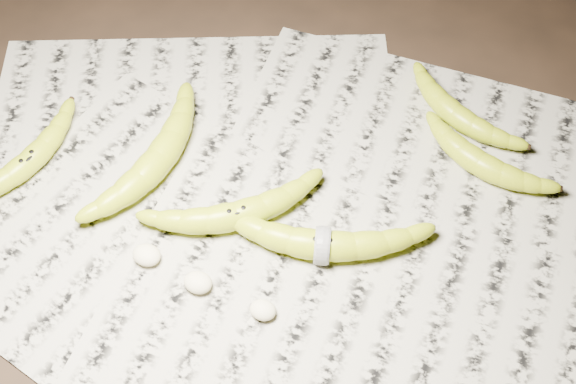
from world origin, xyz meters
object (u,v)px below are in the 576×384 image
(banana_upper_b, at_px, (480,162))
(banana_taped, at_px, (322,244))
(banana_center, at_px, (236,214))
(banana_left_a, at_px, (27,161))
(banana_upper_a, at_px, (456,113))
(banana_left_b, at_px, (158,158))

(banana_upper_b, bearing_deg, banana_taped, -110.34)
(banana_center, bearing_deg, banana_left_a, 147.12)
(banana_left_a, xyz_separation_m, banana_upper_a, (0.49, 0.27, 0.00))
(banana_left_b, relative_size, banana_upper_a, 1.26)
(banana_left_a, xyz_separation_m, banana_left_b, (0.16, 0.06, 0.00))
(banana_left_a, distance_m, banana_upper_a, 0.56)
(banana_center, distance_m, banana_upper_b, 0.32)
(banana_left_a, distance_m, banana_taped, 0.39)
(banana_left_b, height_order, banana_upper_a, banana_left_b)
(banana_left_a, distance_m, banana_upper_b, 0.58)
(banana_center, height_order, banana_upper_b, banana_center)
(banana_left_a, relative_size, banana_center, 0.91)
(banana_left_a, distance_m, banana_left_b, 0.17)
(banana_left_a, bearing_deg, banana_upper_b, -53.15)
(banana_center, height_order, banana_upper_a, banana_center)
(banana_left_a, height_order, banana_taped, banana_taped)
(banana_left_b, height_order, banana_taped, banana_left_b)
(banana_center, distance_m, banana_upper_a, 0.33)
(banana_taped, height_order, banana_upper_a, banana_taped)
(banana_upper_a, bearing_deg, banana_left_b, -120.66)
(banana_left_a, relative_size, banana_upper_b, 1.12)
(banana_left_b, bearing_deg, banana_upper_a, -49.84)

